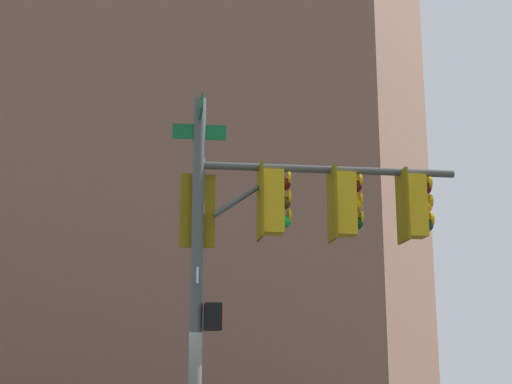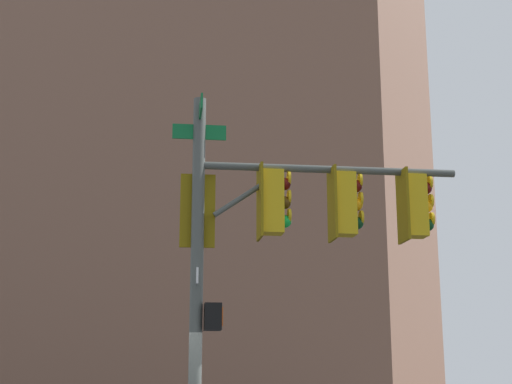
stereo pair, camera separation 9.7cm
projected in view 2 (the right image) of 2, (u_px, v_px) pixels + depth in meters
name	position (u px, v px, depth m)	size (l,w,h in m)	color
signal_pole_assembly	(279.00, 226.00, 11.79)	(4.15, 2.43, 6.16)	#4C514C
building_brick_nearside	(174.00, 2.00, 43.93)	(26.62, 20.64, 45.62)	#845B47
building_brick_midblock	(23.00, 150.00, 49.86)	(18.69, 18.81, 32.31)	#845B47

